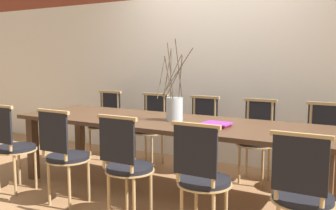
{
  "coord_description": "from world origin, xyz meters",
  "views": [
    {
      "loc": [
        1.77,
        -3.14,
        1.32
      ],
      "look_at": [
        0.0,
        0.0,
        0.87
      ],
      "focal_mm": 40.0,
      "sensor_mm": 36.0,
      "label": 1
    }
  ],
  "objects_px": {
    "chair_far_center": "(200,131)",
    "book_stack": "(217,124)",
    "vase_centerpiece": "(174,107)",
    "chair_near_center": "(126,163)",
    "dining_table": "(168,128)"
  },
  "relations": [
    {
      "from": "chair_far_center",
      "to": "vase_centerpiece",
      "type": "relative_size",
      "value": 1.13
    },
    {
      "from": "dining_table",
      "to": "chair_far_center",
      "type": "height_order",
      "value": "chair_far_center"
    },
    {
      "from": "chair_near_center",
      "to": "book_stack",
      "type": "bearing_deg",
      "value": 53.01
    },
    {
      "from": "chair_near_center",
      "to": "vase_centerpiece",
      "type": "distance_m",
      "value": 0.85
    },
    {
      "from": "chair_near_center",
      "to": "book_stack",
      "type": "xyz_separation_m",
      "value": [
        0.51,
        0.67,
        0.26
      ]
    },
    {
      "from": "dining_table",
      "to": "chair_far_center",
      "type": "distance_m",
      "value": 0.77
    },
    {
      "from": "chair_far_center",
      "to": "book_stack",
      "type": "height_order",
      "value": "chair_far_center"
    },
    {
      "from": "dining_table",
      "to": "chair_near_center",
      "type": "height_order",
      "value": "chair_near_center"
    },
    {
      "from": "chair_near_center",
      "to": "vase_centerpiece",
      "type": "xyz_separation_m",
      "value": [
        0.02,
        0.77,
        0.37
      ]
    },
    {
      "from": "chair_far_center",
      "to": "vase_centerpiece",
      "type": "distance_m",
      "value": 0.83
    },
    {
      "from": "chair_near_center",
      "to": "chair_far_center",
      "type": "relative_size",
      "value": 1.0
    },
    {
      "from": "chair_near_center",
      "to": "chair_far_center",
      "type": "bearing_deg",
      "value": 91.29
    },
    {
      "from": "vase_centerpiece",
      "to": "chair_far_center",
      "type": "bearing_deg",
      "value": 94.46
    },
    {
      "from": "chair_far_center",
      "to": "chair_near_center",
      "type": "bearing_deg",
      "value": 91.29
    },
    {
      "from": "chair_near_center",
      "to": "vase_centerpiece",
      "type": "relative_size",
      "value": 1.13
    }
  ]
}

